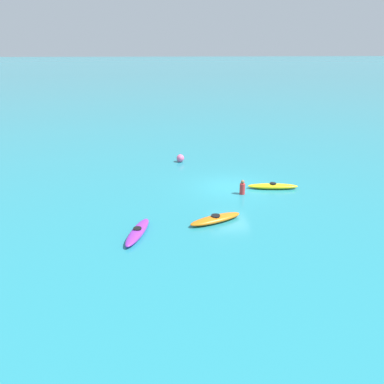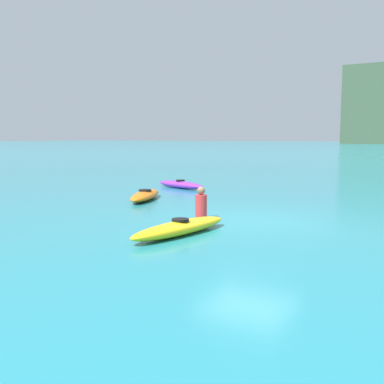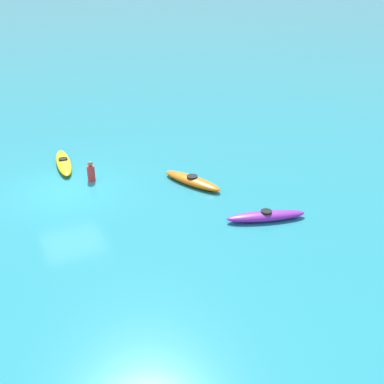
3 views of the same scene
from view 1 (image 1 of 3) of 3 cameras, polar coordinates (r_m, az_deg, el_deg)
name	(u,v)px [view 1 (image 1 of 3)]	position (r m, az deg, el deg)	size (l,w,h in m)	color
ground_plane	(230,187)	(23.86, 5.72, 0.70)	(600.00, 600.00, 0.00)	teal
kayak_orange	(216,219)	(19.13, 3.56, -4.06)	(1.81, 2.91, 0.37)	orange
kayak_purple	(138,232)	(18.00, -8.18, -5.95)	(2.94, 1.39, 0.37)	purple
kayak_yellow	(273,186)	(24.01, 12.04, 0.86)	(0.96, 3.14, 0.37)	yellow
buoy_pink	(180,158)	(28.97, -1.77, 5.10)	(0.58, 0.58, 0.58)	pink
person_near_shore	(242,188)	(22.75, 7.57, 0.61)	(0.38, 0.38, 0.88)	red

